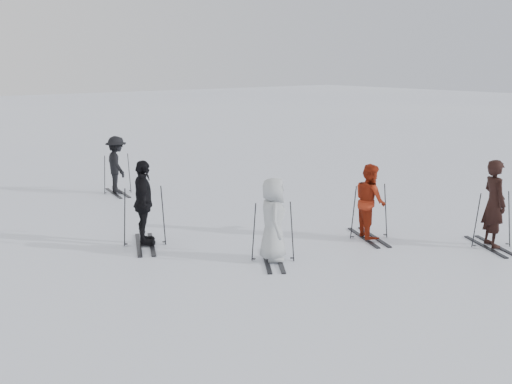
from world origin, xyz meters
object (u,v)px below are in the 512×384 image
skier_near_dark (494,205)px  skier_red (370,202)px  skier_uphill_left (144,204)px  skier_grey (273,221)px  skier_uphill_far (117,166)px

skier_near_dark → skier_red: (-1.49, 2.06, -0.10)m
skier_near_dark → skier_uphill_left: size_ratio=1.02×
skier_near_dark → skier_uphill_left: skier_near_dark is taller
skier_red → skier_grey: bearing=113.9°
skier_uphill_left → skier_uphill_far: size_ratio=1.08×
skier_near_dark → skier_uphill_left: bearing=78.4°
skier_grey → skier_uphill_left: 2.89m
skier_near_dark → skier_grey: 4.70m
skier_grey → skier_uphill_far: size_ratio=0.98×
skier_uphill_left → skier_uphill_far: skier_uphill_left is taller
skier_uphill_left → skier_uphill_far: bearing=5.6°
skier_uphill_left → skier_uphill_far: (1.96, 5.25, -0.07)m
skier_grey → skier_uphill_left: size_ratio=0.91×
skier_near_dark → skier_uphill_far: size_ratio=1.10×
skier_red → skier_uphill_far: 8.10m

